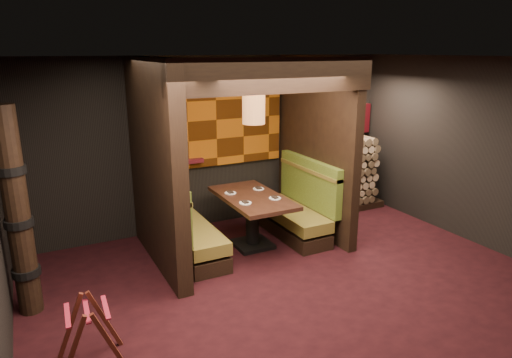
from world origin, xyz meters
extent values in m
cube|color=black|center=(0.00, 0.00, -0.01)|extent=(6.50, 5.50, 0.02)
cube|color=black|center=(0.00, 0.00, 2.86)|extent=(6.50, 5.50, 0.02)
cube|color=black|center=(0.00, 2.76, 1.43)|extent=(6.50, 0.02, 2.85)
cube|color=black|center=(3.26, 0.00, 1.43)|extent=(0.02, 5.50, 2.85)
cube|color=black|center=(-1.35, 1.65, 1.43)|extent=(0.20, 2.20, 2.85)
cube|color=black|center=(1.30, 1.70, 1.43)|extent=(0.15, 2.10, 2.85)
cube|color=black|center=(-0.02, 0.70, 2.63)|extent=(2.85, 0.18, 0.44)
cube|color=#A7540D|center=(-0.02, 2.71, 1.82)|extent=(2.40, 0.06, 1.55)
cube|color=#A7540D|center=(-1.23, 1.82, 1.85)|extent=(0.04, 1.85, 1.45)
cube|color=#50131B|center=(-0.60, 2.65, 1.18)|extent=(0.60, 0.12, 0.07)
cube|color=black|center=(-0.85, 1.65, 0.11)|extent=(0.55, 1.60, 0.22)
cube|color=brown|center=(-0.85, 1.65, 0.36)|extent=(0.55, 1.60, 0.18)
cube|color=#536120|center=(-1.19, 1.65, 0.75)|extent=(0.12, 1.60, 0.78)
cube|color=brown|center=(-1.19, 1.65, 1.10)|extent=(0.15, 1.60, 0.06)
cube|color=black|center=(0.82, 1.65, 0.11)|extent=(0.55, 1.60, 0.22)
cube|color=brown|center=(0.82, 1.65, 0.36)|extent=(0.55, 1.60, 0.18)
cube|color=#536120|center=(1.16, 1.65, 0.75)|extent=(0.12, 1.60, 0.78)
cube|color=brown|center=(1.16, 1.65, 1.10)|extent=(0.15, 1.60, 0.06)
cube|color=black|center=(0.06, 1.54, 0.03)|extent=(0.55, 0.55, 0.06)
cylinder|color=black|center=(0.06, 1.54, 0.38)|extent=(0.20, 0.20, 0.76)
cube|color=#3B2017|center=(0.06, 1.54, 0.79)|extent=(0.85, 1.55, 0.06)
cylinder|color=white|center=(-0.18, 1.28, 0.82)|extent=(0.18, 0.18, 0.01)
cube|color=black|center=(-0.18, 1.28, 0.84)|extent=(0.07, 0.11, 0.02)
cylinder|color=white|center=(0.30, 1.28, 0.82)|extent=(0.18, 0.18, 0.01)
cube|color=black|center=(0.30, 1.28, 0.84)|extent=(0.07, 0.11, 0.02)
cylinder|color=white|center=(-0.18, 1.81, 0.82)|extent=(0.18, 0.18, 0.01)
cube|color=black|center=(-0.18, 1.81, 0.84)|extent=(0.07, 0.11, 0.02)
cylinder|color=white|center=(0.31, 1.81, 0.82)|extent=(0.18, 0.18, 0.01)
cube|color=black|center=(0.31, 1.81, 0.84)|extent=(0.07, 0.11, 0.02)
cylinder|color=#A76A39|center=(0.06, 1.49, 2.14)|extent=(0.32, 0.32, 0.45)
sphere|color=#FFC672|center=(0.06, 1.49, 2.14)|extent=(0.18, 0.18, 0.18)
cylinder|color=black|center=(0.06, 1.49, 2.61)|extent=(0.02, 0.02, 0.48)
cube|color=#4C1C13|center=(-2.74, -0.43, 0.32)|extent=(0.32, 0.06, 0.72)
cube|color=#4C1C13|center=(-2.40, -0.44, 0.32)|extent=(0.32, 0.06, 0.72)
cube|color=#4C1C13|center=(-2.72, 0.00, 0.32)|extent=(0.32, 0.06, 0.72)
cube|color=#4C1C13|center=(-2.38, -0.02, 0.32)|extent=(0.32, 0.06, 0.72)
cube|color=maroon|center=(-2.73, -0.22, 0.59)|extent=(0.07, 0.44, 0.01)
cube|color=maroon|center=(-2.56, -0.22, 0.59)|extent=(0.07, 0.44, 0.01)
cube|color=maroon|center=(-2.39, -0.23, 0.59)|extent=(0.07, 0.44, 0.01)
cylinder|color=black|center=(-3.05, 1.10, 1.20)|extent=(0.26, 0.26, 2.40)
cylinder|color=black|center=(-3.05, 1.10, 0.50)|extent=(0.31, 0.31, 0.09)
cylinder|color=black|center=(-3.05, 1.10, 1.10)|extent=(0.31, 0.31, 0.09)
cylinder|color=black|center=(-3.05, 1.10, 1.70)|extent=(0.31, 0.31, 0.09)
cube|color=black|center=(2.29, 2.35, 0.06)|extent=(1.73, 0.70, 0.12)
cube|color=brown|center=(2.29, 2.35, 0.74)|extent=(1.73, 0.70, 1.24)
cube|color=maroon|center=(2.29, 2.68, 1.64)|extent=(1.83, 0.10, 0.56)
cube|color=black|center=(1.39, 1.96, 1.43)|extent=(0.08, 0.08, 2.85)
camera|label=1|loc=(-2.87, -4.28, 2.94)|focal=32.00mm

